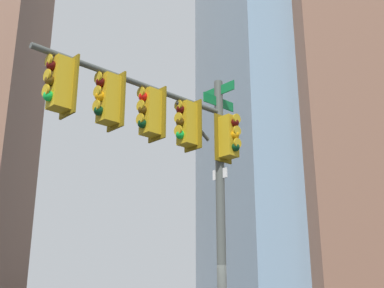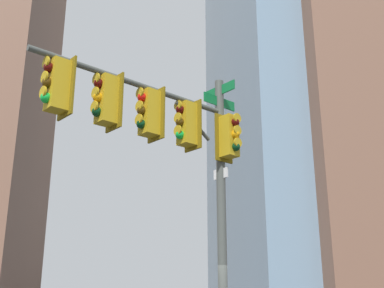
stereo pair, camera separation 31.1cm
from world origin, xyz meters
name	(u,v)px [view 1 (the left image)]	position (x,y,z in m)	size (l,w,h in m)	color
signal_pole_assembly	(170,139)	(1.80, 0.68, 5.08)	(4.55, 3.13, 6.95)	#4C514C
building_glass_tower	(336,14)	(-20.93, -32.61, 31.66)	(27.56, 22.32, 63.32)	#7A99B2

